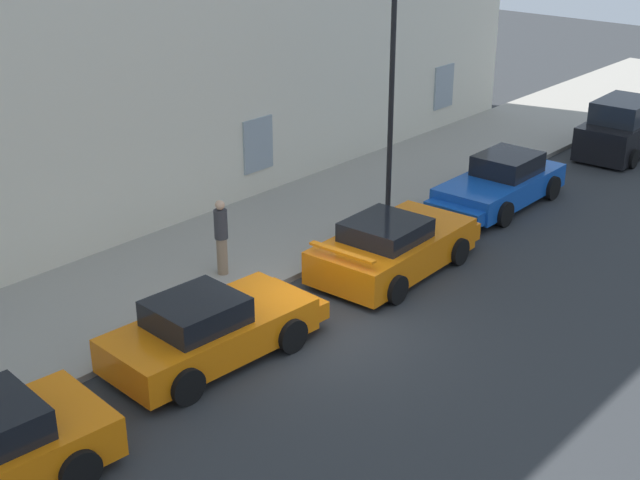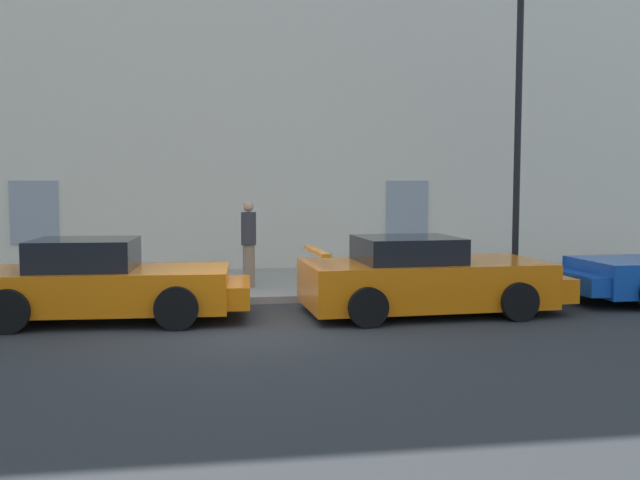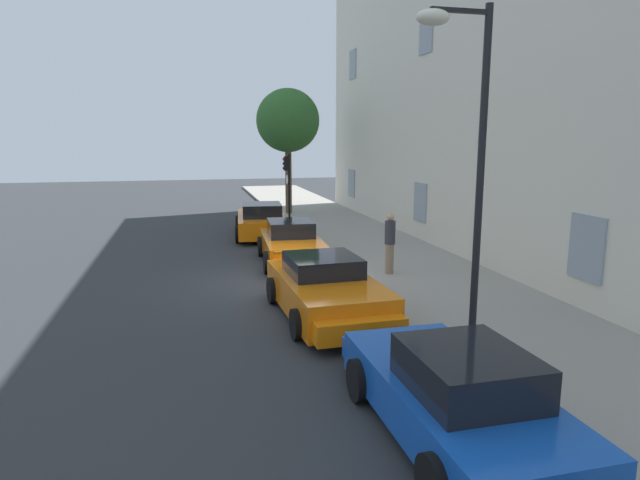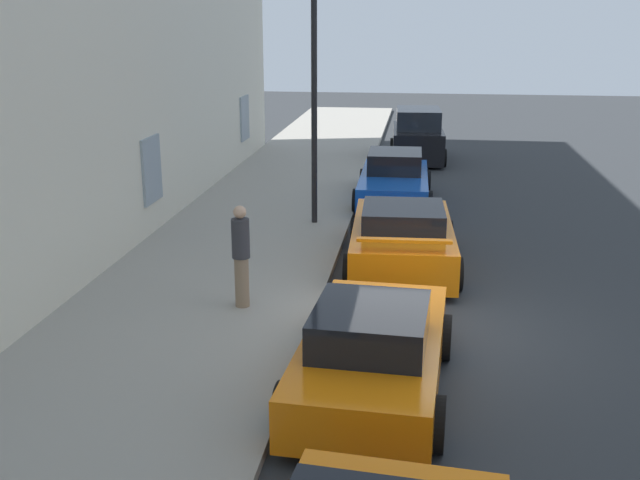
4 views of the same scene
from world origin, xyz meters
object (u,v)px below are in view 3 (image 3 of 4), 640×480
at_px(sportscar_yellow_flank, 292,246).
at_px(street_lamp, 463,120).
at_px(tree_near_kerb, 288,121).
at_px(pedestrian_admiring, 390,242).
at_px(sportscar_red_lead, 262,221).
at_px(traffic_light, 287,175).
at_px(sportscar_tail_end, 449,392).
at_px(sportscar_white_middle, 328,293).

relative_size(sportscar_yellow_flank, street_lamp, 0.74).
height_order(tree_near_kerb, pedestrian_admiring, tree_near_kerb).
bearing_deg(street_lamp, sportscar_red_lead, -172.27).
bearing_deg(sportscar_yellow_flank, street_lamp, 11.07).
height_order(traffic_light, street_lamp, street_lamp).
distance_m(sportscar_yellow_flank, traffic_light, 8.70).
bearing_deg(traffic_light, pedestrian_admiring, 5.55).
bearing_deg(sportscar_tail_end, traffic_light, 176.39).
relative_size(sportscar_tail_end, traffic_light, 1.49).
relative_size(sportscar_tail_end, street_lamp, 0.76).
distance_m(traffic_light, pedestrian_admiring, 10.97).
distance_m(sportscar_red_lead, tree_near_kerb, 7.41).
bearing_deg(street_lamp, sportscar_tail_end, -28.25).
height_order(street_lamp, pedestrian_admiring, street_lamp).
height_order(sportscar_yellow_flank, pedestrian_admiring, pedestrian_admiring).
bearing_deg(pedestrian_admiring, sportscar_white_middle, -40.72).
distance_m(sportscar_yellow_flank, street_lamp, 9.04).
xyz_separation_m(sportscar_yellow_flank, tree_near_kerb, (-11.16, 1.93, 4.30)).
distance_m(tree_near_kerb, traffic_light, 3.82).
bearing_deg(sportscar_white_middle, street_lamp, 34.94).
bearing_deg(street_lamp, pedestrian_admiring, 171.42).
xyz_separation_m(tree_near_kerb, street_lamp, (19.23, -0.35, -0.53)).
distance_m(sportscar_white_middle, pedestrian_admiring, 4.08).
relative_size(sportscar_yellow_flank, sportscar_white_middle, 0.98).
height_order(sportscar_yellow_flank, street_lamp, street_lamp).
bearing_deg(street_lamp, sportscar_white_middle, -145.06).
bearing_deg(sportscar_yellow_flank, sportscar_red_lead, -177.23).
xyz_separation_m(sportscar_tail_end, traffic_light, (-19.11, 1.21, 1.70)).
distance_m(sportscar_red_lead, pedestrian_admiring, 8.42).
bearing_deg(sportscar_red_lead, sportscar_tail_end, 1.55).
height_order(sportscar_white_middle, sportscar_tail_end, sportscar_tail_end).
height_order(sportscar_red_lead, sportscar_tail_end, sportscar_red_lead).
xyz_separation_m(sportscar_white_middle, street_lamp, (2.57, 1.79, 3.78)).
distance_m(sportscar_tail_end, tree_near_kerb, 22.34).
bearing_deg(sportscar_yellow_flank, tree_near_kerb, 170.18).
relative_size(tree_near_kerb, traffic_light, 2.02).
height_order(sportscar_tail_end, traffic_light, traffic_light).
bearing_deg(sportscar_white_middle, sportscar_tail_end, 4.23).
bearing_deg(sportscar_white_middle, sportscar_yellow_flank, 177.78).
relative_size(traffic_light, street_lamp, 0.51).
bearing_deg(pedestrian_admiring, sportscar_tail_end, -15.30).
relative_size(sportscar_white_middle, sportscar_tail_end, 0.99).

